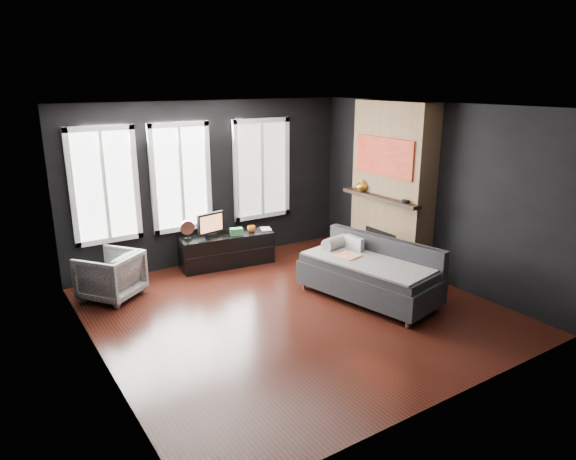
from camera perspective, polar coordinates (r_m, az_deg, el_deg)
floor at (r=7.05m, az=0.65°, el=-8.92°), size 5.00×5.00×0.00m
ceiling at (r=6.38m, az=0.74°, el=13.56°), size 5.00×5.00×0.00m
wall_back at (r=8.73m, az=-8.49°, el=5.21°), size 5.00×0.02×2.70m
wall_left at (r=5.65m, az=-20.90°, el=-1.85°), size 0.02×5.00×2.70m
wall_right at (r=8.21m, az=15.41°, el=4.09°), size 0.02×5.00×2.70m
windows at (r=8.38m, az=-11.52°, el=11.72°), size 4.00×0.16×1.76m
fireplace at (r=8.47m, az=11.49°, el=4.72°), size 0.70×1.62×2.70m
sofa at (r=7.33m, az=8.95°, el=-4.51°), size 1.39×2.14×0.85m
stripe_pillow at (r=7.68m, az=7.35°, el=-2.00°), size 0.10×0.36×0.35m
armchair at (r=7.72m, az=-19.14°, el=-4.55°), size 1.00×0.99×0.75m
media_console at (r=8.67m, az=-6.82°, el=-2.22°), size 1.60×0.66×0.53m
monitor at (r=8.47m, az=-8.61°, el=0.75°), size 0.52×0.21×0.45m
desk_fan at (r=8.38m, az=-11.11°, el=0.01°), size 0.26×0.26×0.33m
mug at (r=8.69m, az=-4.10°, el=0.21°), size 0.17×0.16×0.14m
book at (r=8.79m, az=-3.05°, el=0.76°), size 0.17×0.08×0.24m
storage_box at (r=8.56m, az=-5.76°, el=-0.17°), size 0.24×0.19×0.11m
mantel_vase at (r=8.63m, az=8.20°, el=4.96°), size 0.25×0.25×0.20m
mantel_clock at (r=7.94m, az=12.91°, el=3.12°), size 0.14×0.14×0.04m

